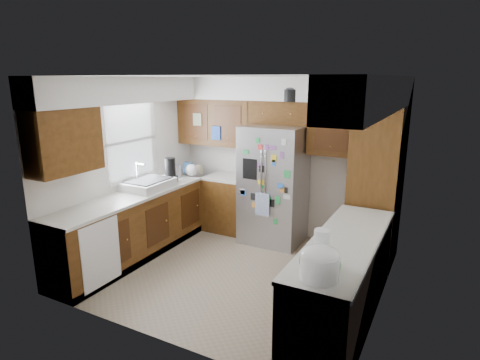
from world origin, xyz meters
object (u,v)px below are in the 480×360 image
Objects in this scene: fridge at (274,185)px; rice_cooker at (320,262)px; pantry at (376,187)px; paper_towel at (321,246)px.

rice_cooker is at bearing -59.87° from fridge.
pantry is 1.51m from fridge.
pantry reaches higher than rice_cooker.
fridge is at bearing 120.13° from rice_cooker.
paper_towel is (-0.08, -2.23, -0.01)m from pantry.
pantry is 2.23m from paper_towel.
pantry is 1.19× the size of fridge.
pantry is 6.63× the size of rice_cooker.
fridge is (-1.50, 0.05, -0.17)m from pantry.
rice_cooker is (1.50, -2.58, 0.16)m from fridge.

